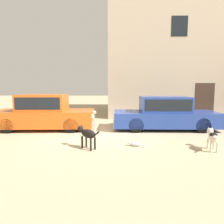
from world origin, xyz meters
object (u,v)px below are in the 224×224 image
stray_dog_spotted (87,134)px  stray_dog_tan (213,137)px  parked_sedan_second (165,113)px  parked_sedan_nearest (44,112)px  stray_cat (135,144)px

stray_dog_spotted → stray_dog_tan: bearing=-141.0°
parked_sedan_second → stray_dog_tan: size_ratio=5.00×
parked_sedan_second → stray_dog_spotted: bearing=-135.5°
stray_dog_tan → stray_dog_spotted: bearing=99.9°
parked_sedan_nearest → stray_dog_tan: size_ratio=4.80×
parked_sedan_second → stray_cat: size_ratio=7.93×
parked_sedan_nearest → stray_dog_spotted: (2.28, -2.88, -0.30)m
parked_sedan_nearest → stray_cat: parked_sedan_nearest is taller
stray_dog_tan → stray_cat: 2.29m
parked_sedan_nearest → stray_dog_tan: 6.71m
stray_dog_spotted → stray_cat: bearing=-129.1°
parked_sedan_nearest → stray_dog_tan: (5.98, -3.02, -0.34)m
stray_dog_tan → stray_cat: (-2.23, 0.39, -0.34)m
parked_sedan_second → stray_cat: parked_sedan_second is taller
stray_dog_spotted → parked_sedan_second: bearing=-94.9°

